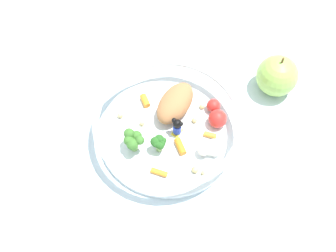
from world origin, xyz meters
TOP-DOWN VIEW (x-y plane):
  - ground_plane at (0.00, 0.00)m, footprint 2.40×2.40m
  - food_container at (-0.02, -0.02)m, footprint 0.26×0.26m
  - loose_apple at (-0.03, -0.24)m, footprint 0.08×0.08m

SIDE VIEW (x-z plane):
  - ground_plane at x=0.00m, z-range 0.00..0.00m
  - food_container at x=-0.02m, z-range 0.00..0.06m
  - loose_apple at x=-0.03m, z-range -0.01..0.08m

